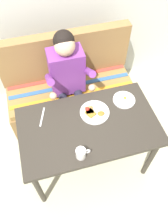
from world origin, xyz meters
TOP-DOWN VIEW (x-y plane):
  - ground_plane at (0.00, 0.00)m, footprint 8.00×8.00m
  - table at (0.00, 0.00)m, footprint 1.20×0.70m
  - couch at (0.00, 0.76)m, footprint 1.44×0.56m
  - person at (-0.04, 0.59)m, footprint 0.45×0.61m
  - plate_breakfast at (0.08, 0.11)m, footprint 0.26×0.26m
  - plate_eggs at (0.39, 0.17)m, footprint 0.20×0.20m
  - coffee_mug at (-0.14, -0.26)m, footprint 0.12×0.08m
  - knife at (-0.37, 0.19)m, footprint 0.08×0.19m

SIDE VIEW (x-z plane):
  - ground_plane at x=0.00m, z-range 0.00..0.00m
  - couch at x=0.00m, z-range -0.17..0.83m
  - table at x=0.00m, z-range 0.28..1.01m
  - knife at x=-0.37m, z-range 0.73..0.73m
  - plate_eggs at x=0.39m, z-range 0.72..0.76m
  - person at x=-0.04m, z-range 0.13..1.35m
  - plate_breakfast at x=0.08m, z-range 0.72..0.77m
  - coffee_mug at x=-0.14m, z-range 0.73..0.83m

